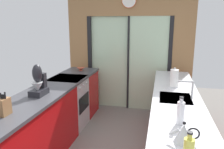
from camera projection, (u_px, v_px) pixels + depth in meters
name	position (u px, v px, depth m)	size (l,w,h in m)	color
back_wall_unit	(129.00, 39.00, 4.70)	(2.64, 0.12, 2.70)	olive
left_counter_run	(35.00, 131.00, 2.98)	(0.62, 3.80, 0.92)	#AD0C0F
right_counter_run	(176.00, 139.00, 2.75)	(0.62, 3.80, 0.92)	#AD0C0F
sink_faucet	(190.00, 87.00, 2.82)	(0.19, 0.02, 0.24)	#B7BABC
oven_range	(69.00, 103.00, 4.04)	(0.60, 0.60, 0.92)	#B7BABC
mixing_bowl_far	(81.00, 69.00, 4.51)	(0.16, 0.16, 0.06)	#BC4C38
knife_block	(4.00, 107.00, 2.33)	(0.08, 0.14, 0.25)	brown
stand_mixer	(38.00, 83.00, 2.96)	(0.17, 0.27, 0.42)	black
kettle	(184.00, 134.00, 1.79)	(0.24, 0.16, 0.18)	#B7BABC
soap_bottle_far	(181.00, 112.00, 2.12)	(0.07, 0.07, 0.27)	silver
paper_towel_roll	(174.00, 78.00, 3.34)	(0.14, 0.14, 0.30)	#B7BABC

